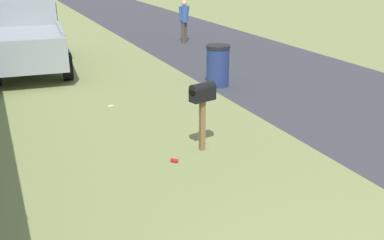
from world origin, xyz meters
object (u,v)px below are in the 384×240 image
Objects in this scene: trash_bin at (218,66)px; pickup_truck at (28,31)px; mailbox at (203,97)px; pedestrian at (184,19)px.

pickup_truck is at bearing 44.82° from trash_bin.
mailbox is 4.34m from trash_bin.
pickup_truck reaches higher than mailbox.
pickup_truck is 6.18m from trash_bin.
mailbox reaches higher than trash_bin.
pedestrian is (6.11, -1.63, 0.41)m from trash_bin.
pedestrian is at bearing -14.91° from trash_bin.
mailbox is 8.36m from pickup_truck.
mailbox is 0.76× the size of pedestrian.
trash_bin is (-4.36, -4.34, -0.55)m from pickup_truck.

